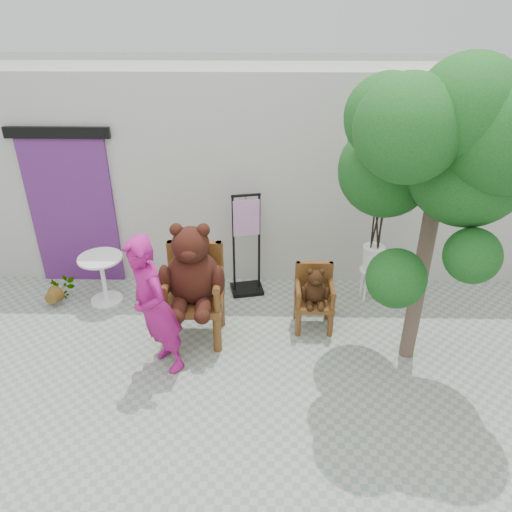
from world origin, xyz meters
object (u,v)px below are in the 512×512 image
(person, at_px, (154,307))
(cafe_table, at_px, (103,274))
(chair_big, at_px, (193,277))
(chair_small, at_px, (314,292))
(stool_bucket, at_px, (373,258))
(display_stand, at_px, (247,256))
(tree, at_px, (438,151))

(person, xyz_separation_m, cafe_table, (-1.03, 1.40, -0.43))
(chair_big, relative_size, person, 0.91)
(chair_small, bearing_deg, stool_bucket, 38.82)
(cafe_table, xyz_separation_m, stool_bucket, (3.73, 0.17, 0.20))
(chair_small, bearing_deg, display_stand, 137.70)
(chair_small, xyz_separation_m, stool_bucket, (0.86, 0.69, 0.12))
(person, height_order, tree, tree)
(display_stand, distance_m, tree, 3.17)
(chair_big, height_order, cafe_table, chair_big)
(cafe_table, bearing_deg, tree, -18.60)
(chair_small, bearing_deg, chair_big, -170.22)
(chair_small, height_order, tree, tree)
(display_stand, xyz_separation_m, tree, (1.86, -1.58, 2.01))
(display_stand, bearing_deg, cafe_table, 176.39)
(person, xyz_separation_m, display_stand, (0.95, 1.69, -0.29))
(chair_big, relative_size, tree, 0.45)
(chair_big, bearing_deg, person, -119.38)
(chair_small, xyz_separation_m, display_stand, (-0.89, 0.81, 0.06))
(chair_big, distance_m, stool_bucket, 2.54)
(chair_big, relative_size, stool_bucket, 1.09)
(person, xyz_separation_m, tree, (2.81, 0.10, 1.73))
(chair_big, height_order, tree, tree)
(chair_small, distance_m, person, 2.07)
(person, bearing_deg, display_stand, 110.83)
(stool_bucket, xyz_separation_m, tree, (0.12, -1.46, 1.95))
(display_stand, distance_m, stool_bucket, 1.75)
(chair_small, distance_m, display_stand, 1.21)
(tree, bearing_deg, chair_small, 141.55)
(person, bearing_deg, tree, 52.26)
(stool_bucket, height_order, tree, tree)
(chair_small, height_order, cafe_table, chair_small)
(person, distance_m, stool_bucket, 3.12)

